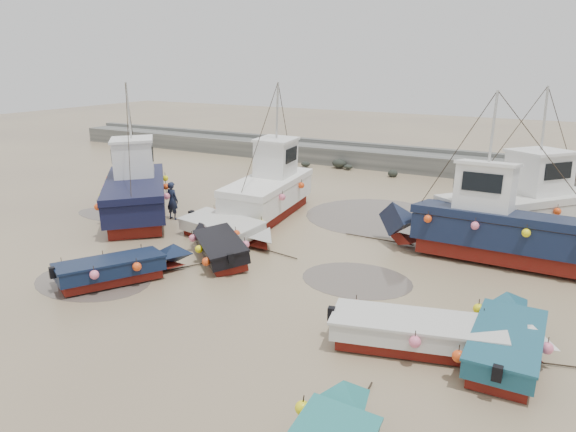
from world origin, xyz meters
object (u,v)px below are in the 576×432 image
dinghy_3 (431,332)px  dinghy_4 (220,243)px  cabin_boat_1 (272,186)px  cabin_boat_3 (531,205)px  person (173,219)px  cabin_boat_2 (488,224)px  dinghy_6 (508,336)px  cabin_boat_0 (137,188)px  dinghy_5 (229,228)px  dinghy_1 (121,266)px

dinghy_3 → dinghy_4: (-8.97, 3.05, 0.02)m
cabin_boat_1 → cabin_boat_3: same height
cabin_boat_1 → person: (-3.55, -3.16, -1.36)m
dinghy_3 → person: 15.34m
dinghy_4 → cabin_boat_2: bearing=-19.9°
cabin_boat_3 → person: bearing=-121.5°
dinghy_3 → dinghy_6: 1.90m
cabin_boat_0 → person: 2.42m
dinghy_4 → dinghy_5: 2.03m
dinghy_1 → dinghy_4: bearing=96.2°
dinghy_4 → dinghy_6: same height
dinghy_3 → dinghy_6: bearing=97.0°
cabin_boat_3 → person: cabin_boat_3 is taller
dinghy_6 → cabin_boat_2: bearing=102.3°
cabin_boat_0 → person: size_ratio=4.87×
dinghy_5 → person: dinghy_5 is taller
dinghy_4 → dinghy_1: bearing=-161.6°
cabin_boat_1 → cabin_boat_3: 11.59m
dinghy_6 → cabin_boat_3: bearing=92.0°
dinghy_5 → cabin_boat_1: cabin_boat_1 is taller
dinghy_3 → dinghy_4: same height
dinghy_4 → cabin_boat_3: size_ratio=0.56×
dinghy_6 → dinghy_1: bearing=-176.9°
dinghy_1 → cabin_boat_0: (-5.56, 6.50, 0.77)m
dinghy_1 → dinghy_4: 3.90m
dinghy_4 → cabin_boat_2: cabin_boat_2 is taller
dinghy_1 → person: size_ratio=3.00×
cabin_boat_0 → cabin_boat_3: (16.89, 5.82, 0.03)m
dinghy_5 → cabin_boat_0: 6.31m
dinghy_1 → cabin_boat_2: 13.35m
cabin_boat_1 → dinghy_6: bearing=-44.1°
dinghy_3 → dinghy_6: (1.76, 0.70, 0.01)m
cabin_boat_2 → cabin_boat_0: bearing=97.4°
cabin_boat_1 → person: 4.94m
cabin_boat_2 → person: 14.04m
dinghy_6 → cabin_boat_1: cabin_boat_1 is taller
dinghy_5 → dinghy_3: bearing=74.1°
cabin_boat_1 → cabin_boat_0: bearing=-157.8°
dinghy_1 → dinghy_3: (10.49, 0.55, -0.02)m
cabin_boat_0 → cabin_boat_1: size_ratio=0.90×
cabin_boat_1 → cabin_boat_2: size_ratio=1.00×
dinghy_4 → person: size_ratio=2.68×
dinghy_4 → person: (-5.06, 3.12, -0.55)m
dinghy_6 → cabin_boat_3: (-0.92, 11.07, 0.80)m
dinghy_1 → dinghy_6: size_ratio=0.89×
dinghy_6 → dinghy_4: bearing=165.0°
dinghy_3 → cabin_boat_1: size_ratio=0.69×
cabin_boat_0 → cabin_boat_2: bearing=-35.6°
cabin_boat_2 → dinghy_1: bearing=129.7°
dinghy_5 → cabin_boat_2: cabin_boat_2 is taller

